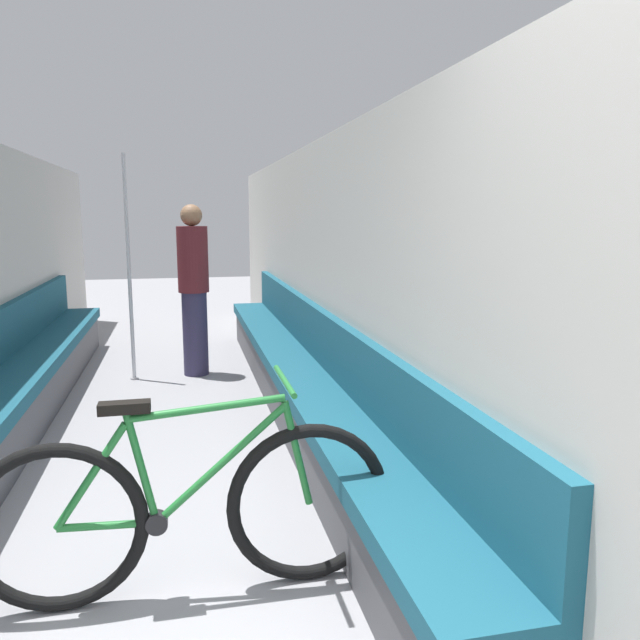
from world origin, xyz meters
TOP-DOWN VIEW (x-y plane):
  - wall_right at (1.29, 3.62)m, footprint 0.10×10.45m
  - bench_seat_row_left at (-1.05, 3.58)m, footprint 0.43×6.52m
  - bench_seat_row_right at (1.05, 3.58)m, footprint 0.43×6.52m
  - bicycle at (0.17, 1.42)m, footprint 1.74×0.46m
  - grab_pole_near at (-0.31, 5.10)m, footprint 0.08×0.08m
  - passenger_standing at (0.29, 5.16)m, footprint 0.30×0.30m

SIDE VIEW (x-z plane):
  - bench_seat_row_left at x=-1.05m, z-range -0.14..0.74m
  - bench_seat_row_right at x=1.05m, z-range -0.14..0.74m
  - bicycle at x=0.17m, z-range -0.08..0.84m
  - passenger_standing at x=0.29m, z-range 0.03..1.71m
  - grab_pole_near at x=-0.31m, z-range -0.03..2.12m
  - wall_right at x=1.29m, z-range 0.00..2.17m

